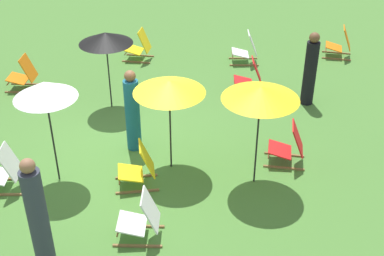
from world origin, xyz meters
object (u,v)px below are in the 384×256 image
object	(u,v)px
deckchair_9	(250,78)
umbrella_0	(45,90)
deckchair_11	(139,168)
person_2	(132,112)
deckchair_10	(141,219)
umbrella_2	(169,87)
umbrella_3	(106,38)
umbrella_1	(261,93)
deckchair_4	(139,47)
deckchair_0	(246,49)
deckchair_2	(289,146)
deckchair_8	(24,75)
person_0	(38,218)
deckchair_5	(3,171)
deckchair_1	(340,44)
person_1	(310,70)

from	to	relation	value
deckchair_9	umbrella_0	distance (m)	5.25
deckchair_11	person_2	world-z (taller)	person_2
deckchair_10	umbrella_2	distance (m)	2.32
deckchair_11	umbrella_3	bearing A→B (deg)	-170.46
umbrella_1	umbrella_2	size ratio (longest dim) A/B	1.06
deckchair_4	umbrella_3	bearing A→B (deg)	0.50
deckchair_9	umbrella_3	xyz separation A→B (m)	(0.53, -3.19, 1.26)
deckchair_0	deckchair_2	distance (m)	4.57
deckchair_2	deckchair_11	world-z (taller)	same
umbrella_0	deckchair_11	bearing A→B (deg)	80.10
deckchair_11	umbrella_3	size ratio (longest dim) A/B	0.47
umbrella_3	deckchair_8	bearing A→B (deg)	-114.94
deckchair_11	umbrella_0	distance (m)	2.06
deckchair_4	deckchair_11	distance (m)	5.45
person_0	person_2	bearing A→B (deg)	-31.14
deckchair_5	deckchair_2	bearing A→B (deg)	98.00
deckchair_11	deckchair_10	bearing A→B (deg)	-0.99
deckchair_4	person_2	xyz separation A→B (m)	(4.24, 0.01, 0.43)
deckchair_1	umbrella_2	world-z (taller)	umbrella_2
deckchair_1	deckchair_8	distance (m)	8.15
deckchair_4	umbrella_3	world-z (taller)	umbrella_3
deckchair_8	deckchair_9	size ratio (longest dim) A/B	1.00
umbrella_3	person_0	world-z (taller)	person_0
deckchair_2	person_1	size ratio (longest dim) A/B	0.50
umbrella_0	deckchair_8	bearing A→B (deg)	-159.38
deckchair_2	deckchair_4	xyz separation A→B (m)	(-4.92, -2.90, 0.00)
umbrella_0	person_0	bearing A→B (deg)	4.26
umbrella_0	deckchair_9	bearing A→B (deg)	128.80
deckchair_1	deckchair_4	world-z (taller)	same
umbrella_0	person_0	distance (m)	2.27
deckchair_8	person_1	world-z (taller)	person_1
deckchair_5	umbrella_2	xyz separation A→B (m)	(-0.47, 2.91, 1.30)
umbrella_3	deckchair_2	bearing A→B (deg)	55.66
deckchair_9	person_0	distance (m)	6.49
deckchair_0	deckchair_11	world-z (taller)	same
umbrella_0	umbrella_3	distance (m)	2.75
umbrella_0	umbrella_2	size ratio (longest dim) A/B	1.09
deckchair_0	person_0	size ratio (longest dim) A/B	0.44
deckchair_10	umbrella_3	distance (m)	4.48
deckchair_5	deckchair_9	size ratio (longest dim) A/B	1.00
deckchair_10	umbrella_3	size ratio (longest dim) A/B	0.47
umbrella_2	deckchair_4	bearing A→B (deg)	-171.72
deckchair_1	umbrella_3	size ratio (longest dim) A/B	0.49
deckchair_5	person_0	size ratio (longest dim) A/B	0.44
umbrella_2	deckchair_0	bearing A→B (deg)	155.64
deckchair_1	umbrella_1	xyz separation A→B (m)	(5.34, -3.16, 1.41)
deckchair_5	umbrella_3	size ratio (longest dim) A/B	0.47
deckchair_11	person_2	size ratio (longest dim) A/B	0.50
deckchair_8	deckchair_11	bearing A→B (deg)	42.48
deckchair_9	deckchair_11	bearing A→B (deg)	-31.64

